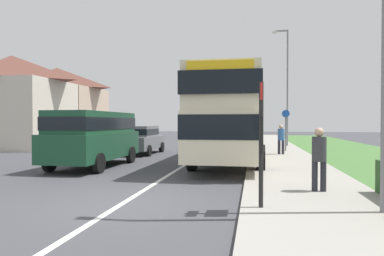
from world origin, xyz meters
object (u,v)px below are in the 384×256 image
pedestrian_at_stop (319,156)px  cycle_route_sign (286,129)px  parked_car_grey (141,138)px  double_decker_bus (231,115)px  parked_van_dark_green (94,134)px  street_lamp_mid (286,81)px  bus_stop_sign (261,135)px  pedestrian_walking_away (281,138)px

pedestrian_at_stop → cycle_route_sign: 12.10m
parked_car_grey → pedestrian_at_stop: size_ratio=2.54×
double_decker_bus → cycle_route_sign: (2.83, 5.32, -0.71)m
parked_van_dark_green → pedestrian_at_stop: 8.96m
double_decker_bus → street_lamp_mid: bearing=72.1°
parked_car_grey → bus_stop_sign: bus_stop_sign is taller
cycle_route_sign → pedestrian_at_stop: bearing=-91.2°
parked_van_dark_green → street_lamp_mid: street_lamp_mid is taller
pedestrian_walking_away → cycle_route_sign: (0.42, 2.13, 0.45)m
parked_car_grey → pedestrian_walking_away: 7.72m
pedestrian_at_stop → cycle_route_sign: size_ratio=0.66×
pedestrian_walking_away → street_lamp_mid: (0.85, 6.93, 3.78)m
pedestrian_walking_away → bus_stop_sign: 11.91m
pedestrian_walking_away → cycle_route_sign: bearing=78.9°
parked_car_grey → bus_stop_sign: (6.46, -11.90, 0.66)m
street_lamp_mid → cycle_route_sign: bearing=-95.1°
cycle_route_sign → street_lamp_mid: street_lamp_mid is taller
pedestrian_at_stop → parked_car_grey: bearing=128.2°
parked_car_grey → cycle_route_sign: 8.41m
double_decker_bus → parked_van_dark_green: 5.96m
parked_van_dark_green → pedestrian_walking_away: bearing=36.6°
bus_stop_sign → street_lamp_mid: (2.11, 18.76, 3.21)m
parked_car_grey → cycle_route_sign: (8.14, 2.06, 0.55)m
parked_van_dark_green → bus_stop_sign: bearing=-43.3°
parked_car_grey → pedestrian_walking_away: size_ratio=2.54×
bus_stop_sign → cycle_route_sign: bearing=83.1°
bus_stop_sign → pedestrian_walking_away: bearing=83.9°
pedestrian_at_stop → pedestrian_walking_away: (-0.16, 9.96, 0.00)m
double_decker_bus → pedestrian_walking_away: double_decker_bus is taller
parked_car_grey → pedestrian_walking_away: pedestrian_walking_away is taller
pedestrian_walking_away → bus_stop_sign: size_ratio=0.64×
parked_van_dark_green → parked_car_grey: bearing=89.9°
parked_van_dark_green → cycle_route_sign: bearing=44.0°
double_decker_bus → pedestrian_walking_away: 4.17m
parked_van_dark_green → street_lamp_mid: size_ratio=0.62×
double_decker_bus → street_lamp_mid: 10.95m
parked_van_dark_green → cycle_route_sign: size_ratio=2.07×
parked_van_dark_green → cycle_route_sign: cycle_route_sign is taller
cycle_route_sign → bus_stop_sign: bearing=-96.9°
pedestrian_at_stop → pedestrian_walking_away: bearing=90.9°
parked_car_grey → double_decker_bus: bearing=-31.5°
parked_van_dark_green → double_decker_bus: bearing=25.6°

